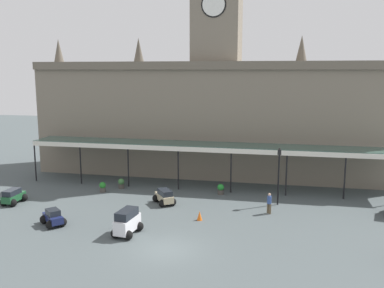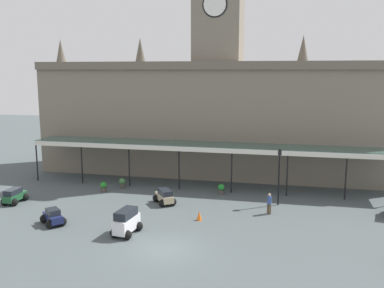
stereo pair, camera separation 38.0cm
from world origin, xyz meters
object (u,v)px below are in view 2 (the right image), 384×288
Objects in this scene: car_white_van at (126,223)px; planter_near_kerb at (122,183)px; traffic_cone at (199,216)px; planter_by_canopy at (103,187)px; car_navy_sedan at (53,218)px; victorian_lamppost at (279,170)px; car_green_estate at (14,196)px; planter_forecourt_centre at (221,189)px; car_beige_estate at (165,197)px; pedestrian_crossing_forecourt at (269,203)px.

planter_near_kerb is (-4.62, 10.78, -0.32)m from car_white_van.
planter_near_kerb reaches higher than traffic_cone.
car_white_van reaches higher than planter_by_canopy.
car_navy_sedan reaches higher than traffic_cone.
victorian_lamppost is 15.01m from planter_near_kerb.
car_green_estate reaches higher than planter_forecourt_centre.
traffic_cone is (3.65, -3.27, -0.21)m from car_beige_estate.
victorian_lamppost reaches higher than car_white_van.
car_green_estate is 21.31m from pedestrian_crossing_forecourt.
traffic_cone is at bearing -41.90° from car_beige_estate.
pedestrian_crossing_forecourt is at bearing -10.80° from planter_by_canopy.
car_navy_sedan is at bearing -90.50° from planter_by_canopy.
car_navy_sedan is at bearing -162.85° from traffic_cone.
car_beige_estate is 9.22m from car_navy_sedan.
car_beige_estate is at bearing -169.44° from victorian_lamppost.
car_beige_estate reaches higher than traffic_cone.
car_white_van is at bearing -114.62° from planter_forecourt_centre.
planter_by_canopy is at bearing 38.41° from car_green_estate.
planter_by_canopy is at bearing -128.51° from planter_near_kerb.
pedestrian_crossing_forecourt is 2.35× the size of traffic_cone.
planter_forecourt_centre is at bearing 20.50° from car_green_estate.
car_green_estate is at bearing -141.59° from planter_by_canopy.
car_white_van is 11.33m from pedestrian_crossing_forecourt.
victorian_lamppost reaches higher than car_green_estate.
planter_near_kerb is 9.56m from planter_forecourt_centre.
car_green_estate is 16.18m from traffic_cone.
car_green_estate is at bearing -175.07° from pedestrian_crossing_forecourt.
planter_near_kerb is (-8.95, 7.02, 0.13)m from traffic_cone.
car_navy_sedan is 14.88m from planter_forecourt_centre.
pedestrian_crossing_forecourt is 1.74× the size of planter_by_canopy.
car_navy_sedan is 7.08m from car_green_estate.
pedestrian_crossing_forecourt is 1.74× the size of planter_near_kerb.
pedestrian_crossing_forecourt is at bearing 33.98° from car_white_van.
car_white_van is 2.60× the size of planter_by_canopy.
planter_by_canopy is at bearing -171.93° from planter_forecourt_centre.
planter_near_kerb is at bearing 162.38° from pedestrian_crossing_forecourt.
planter_forecourt_centre is (4.93, 10.77, -0.32)m from car_white_van.
victorian_lamppost is at bearing 41.18° from car_white_van.
victorian_lamppost is 5.05× the size of planter_forecourt_centre.
planter_forecourt_centre is (4.26, 3.73, -0.07)m from car_beige_estate.
traffic_cone is (4.33, 3.76, -0.45)m from car_white_van.
car_white_van is 5.75m from traffic_cone.
pedestrian_crossing_forecourt is at bearing -17.62° from planter_near_kerb.
planter_by_canopy is (-15.89, 0.46, -2.53)m from victorian_lamppost.
car_navy_sedan reaches higher than planter_forecourt_centre.
car_green_estate is at bearing -138.92° from planter_near_kerb.
planter_near_kerb is at bearing 144.74° from car_beige_estate.
victorian_lamppost is 16.10m from planter_by_canopy.
car_white_van is at bearing -57.65° from planter_by_canopy.
car_beige_estate is 1.08× the size of car_green_estate.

